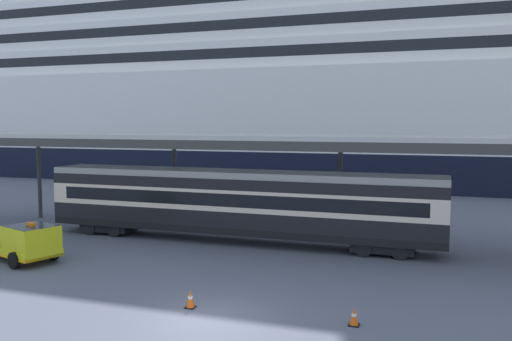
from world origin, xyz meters
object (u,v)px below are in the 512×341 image
at_px(traffic_cone_mid, 190,299).
at_px(service_truck, 21,241).
at_px(traffic_cone_near, 354,316).
at_px(cruise_ship, 269,67).
at_px(train_carriage, 236,202).

bearing_deg(traffic_cone_mid, service_truck, 162.50).
bearing_deg(traffic_cone_near, service_truck, 169.29).
distance_m(cruise_ship, traffic_cone_near, 54.11).
xyz_separation_m(service_truck, traffic_cone_near, (16.97, -3.21, -0.67)).
bearing_deg(train_carriage, service_truck, -138.80).
height_order(cruise_ship, traffic_cone_mid, cruise_ship).
xyz_separation_m(service_truck, traffic_cone_mid, (10.95, -3.45, -0.65)).
bearing_deg(service_truck, cruise_ship, 92.27).
relative_size(cruise_ship, traffic_cone_near, 246.96).
bearing_deg(traffic_cone_mid, train_carriage, 102.53).
xyz_separation_m(train_carriage, traffic_cone_near, (8.44, -10.67, -1.99)).
bearing_deg(traffic_cone_mid, traffic_cone_near, 2.31).
relative_size(cruise_ship, traffic_cone_mid, 232.77).
relative_size(train_carriage, traffic_cone_mid, 33.58).
xyz_separation_m(train_carriage, traffic_cone_mid, (2.43, -10.92, -1.97)).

